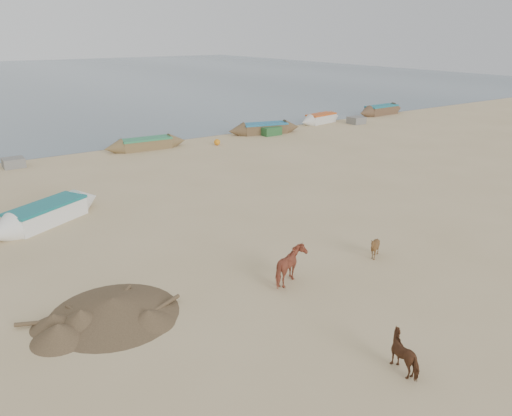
% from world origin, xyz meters
% --- Properties ---
extents(ground, '(140.00, 140.00, 0.00)m').
position_xyz_m(ground, '(0.00, 0.00, 0.00)').
color(ground, tan).
rests_on(ground, ground).
extents(cow_adult, '(1.57, 1.25, 1.21)m').
position_xyz_m(cow_adult, '(-1.61, -0.30, 0.60)').
color(cow_adult, brown).
rests_on(cow_adult, ground).
extents(calf_front, '(0.89, 0.82, 0.84)m').
position_xyz_m(calf_front, '(2.05, -0.51, 0.42)').
color(calf_front, '#57371B').
rests_on(calf_front, ground).
extents(calf_right, '(1.00, 1.09, 0.92)m').
position_xyz_m(calf_right, '(-1.99, -5.32, 0.46)').
color(calf_right, '#542F1B').
rests_on(calf_right, ground).
extents(near_canoe, '(5.70, 3.92, 0.86)m').
position_xyz_m(near_canoe, '(-6.79, 9.76, 0.43)').
color(near_canoe, white).
rests_on(near_canoe, ground).
extents(debris_pile, '(4.93, 4.93, 0.54)m').
position_xyz_m(debris_pile, '(-6.97, 1.06, 0.27)').
color(debris_pile, brown).
rests_on(debris_pile, ground).
extents(waterline_canoes, '(58.52, 3.88, 0.90)m').
position_xyz_m(waterline_canoes, '(1.42, 20.91, 0.41)').
color(waterline_canoes, brown).
rests_on(waterline_canoes, ground).
extents(beach_clutter, '(44.07, 3.81, 0.64)m').
position_xyz_m(beach_clutter, '(3.75, 19.39, 0.30)').
color(beach_clutter, '#2E622C').
rests_on(beach_clutter, ground).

